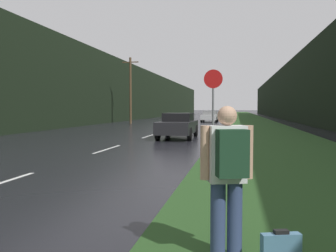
# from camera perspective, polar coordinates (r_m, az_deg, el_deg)

# --- Properties ---
(grass_verge) EXTENTS (6.00, 240.00, 0.02)m
(grass_verge) POSITION_cam_1_polar(r_m,az_deg,el_deg) (40.79, 13.42, 0.44)
(grass_verge) COLOR #26471E
(grass_verge) RESTS_ON ground_plane
(lane_stripe_c) EXTENTS (0.12, 3.00, 0.01)m
(lane_stripe_c) POSITION_cam_1_polar(r_m,az_deg,el_deg) (14.89, -9.68, -3.66)
(lane_stripe_c) COLOR silver
(lane_stripe_c) RESTS_ON ground_plane
(lane_stripe_d) EXTENTS (0.12, 3.00, 0.01)m
(lane_stripe_d) POSITION_cam_1_polar(r_m,az_deg,el_deg) (21.56, -3.12, -1.61)
(lane_stripe_d) COLOR silver
(lane_stripe_d) RESTS_ON ground_plane
(treeline_far_side) EXTENTS (2.00, 140.00, 7.83)m
(treeline_far_side) POSITION_cam_1_polar(r_m,az_deg,el_deg) (52.99, -5.81, 5.27)
(treeline_far_side) COLOR black
(treeline_far_side) RESTS_ON ground_plane
(treeline_near_side) EXTENTS (2.00, 140.00, 7.97)m
(treeline_near_side) POSITION_cam_1_polar(r_m,az_deg,el_deg) (51.36, 19.71, 5.27)
(treeline_near_side) COLOR black
(treeline_near_side) RESTS_ON ground_plane
(utility_pole_far) EXTENTS (1.80, 0.24, 7.16)m
(utility_pole_far) POSITION_cam_1_polar(r_m,az_deg,el_deg) (38.96, -6.04, 5.84)
(utility_pole_far) COLOR #4C3823
(utility_pole_far) RESTS_ON ground_plane
(stop_sign) EXTENTS (0.66, 0.07, 3.04)m
(stop_sign) POSITION_cam_1_polar(r_m,az_deg,el_deg) (12.60, 7.24, 3.54)
(stop_sign) COLOR slate
(stop_sign) RESTS_ON ground_plane
(hitchhiker_with_backpack) EXTENTS (0.57, 0.50, 1.71)m
(hitchhiker_with_backpack) POSITION_cam_1_polar(r_m,az_deg,el_deg) (3.98, 9.54, -7.35)
(hitchhiker_with_backpack) COLOR navy
(hitchhiker_with_backpack) RESTS_ON ground_plane
(suitcase) EXTENTS (0.43, 0.23, 0.42)m
(suitcase) POSITION_cam_1_polar(r_m,az_deg,el_deg) (4.12, 17.65, -18.53)
(suitcase) COLOR teal
(suitcase) RESTS_ON ground_plane
(car_passing_near) EXTENTS (1.90, 4.45, 1.41)m
(car_passing_near) POSITION_cam_1_polar(r_m,az_deg,el_deg) (19.90, 1.61, 0.12)
(car_passing_near) COLOR black
(car_passing_near) RESTS_ON ground_plane
(car_passing_far) EXTENTS (1.94, 4.65, 1.36)m
(car_passing_far) POSITION_cam_1_polar(r_m,az_deg,el_deg) (43.84, 6.71, 1.57)
(car_passing_far) COLOR #BCBCBC
(car_passing_far) RESTS_ON ground_plane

